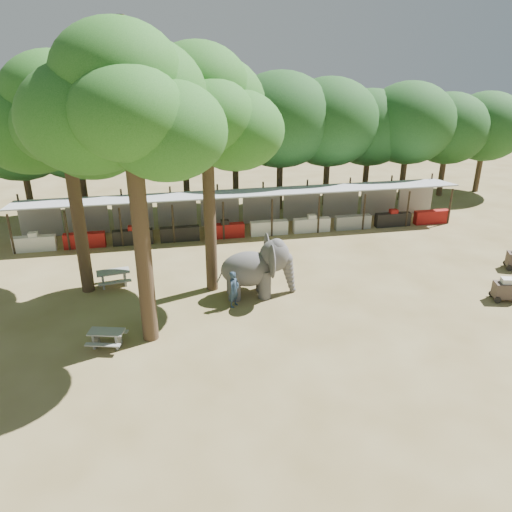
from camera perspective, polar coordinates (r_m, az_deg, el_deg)
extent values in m
plane|color=brown|center=(20.24, 5.62, -10.48)|extent=(100.00, 100.00, 0.00)
cube|color=#A4A6AC|center=(31.73, -1.39, 7.21)|extent=(28.00, 2.99, 0.39)
cylinder|color=#2D2319|center=(31.31, -24.28, 2.41)|extent=(0.12, 0.12, 2.40)
cylinder|color=#2D2319|center=(33.74, -23.44, 4.31)|extent=(0.12, 0.12, 2.80)
cube|color=silver|center=(31.78, -23.97, 1.30)|extent=(2.38, 0.50, 0.90)
cube|color=gray|center=(33.82, -23.35, 3.64)|extent=(2.52, 0.12, 2.00)
cylinder|color=#2D2319|center=(30.76, -19.22, 2.85)|extent=(0.12, 0.12, 2.40)
cylinder|color=#2D2319|center=(33.24, -18.73, 4.74)|extent=(0.12, 0.12, 2.80)
cube|color=maroon|center=(31.24, -18.99, 1.71)|extent=(2.38, 0.50, 0.90)
cube|color=gray|center=(33.31, -18.65, 4.06)|extent=(2.52, 0.12, 2.00)
cylinder|color=#2D2319|center=(30.47, -14.02, 3.28)|extent=(0.12, 0.12, 2.40)
cylinder|color=#2D2319|center=(32.97, -13.91, 5.15)|extent=(0.12, 0.12, 2.80)
cube|color=black|center=(30.95, -13.87, 2.12)|extent=(2.38, 0.50, 0.90)
cube|color=gray|center=(33.04, -13.84, 4.47)|extent=(2.52, 0.12, 2.00)
cylinder|color=#2D2319|center=(30.43, -8.75, 3.68)|extent=(0.12, 0.12, 2.40)
cylinder|color=#2D2319|center=(32.93, -9.03, 5.53)|extent=(0.12, 0.12, 2.80)
cube|color=black|center=(30.91, -8.70, 2.52)|extent=(2.38, 0.50, 0.90)
cube|color=gray|center=(33.00, -8.98, 4.84)|extent=(2.52, 0.12, 2.00)
cylinder|color=#2D2319|center=(30.64, -3.51, 4.05)|extent=(0.12, 0.12, 2.40)
cylinder|color=#2D2319|center=(33.13, -4.17, 5.86)|extent=(0.12, 0.12, 2.80)
cube|color=maroon|center=(31.13, -3.55, 2.89)|extent=(2.38, 0.50, 0.90)
cube|color=gray|center=(33.20, -4.14, 5.18)|extent=(2.52, 0.12, 2.00)
cylinder|color=#2D2319|center=(31.11, 1.61, 4.38)|extent=(0.12, 0.12, 2.40)
cylinder|color=#2D2319|center=(33.56, 0.60, 6.15)|extent=(0.12, 0.12, 2.80)
cube|color=silver|center=(31.59, 1.50, 3.23)|extent=(2.38, 0.50, 0.90)
cube|color=gray|center=(33.63, 0.62, 5.47)|extent=(2.52, 0.12, 2.00)
cylinder|color=#2D2319|center=(31.82, 6.55, 4.67)|extent=(0.12, 0.12, 2.40)
cylinder|color=#2D2319|center=(34.22, 5.23, 6.39)|extent=(0.12, 0.12, 2.80)
cube|color=silver|center=(32.29, 6.36, 3.54)|extent=(2.38, 0.50, 0.90)
cube|color=gray|center=(34.29, 5.22, 5.72)|extent=(2.52, 0.12, 2.00)
cylinder|color=#2D2319|center=(32.75, 11.25, 4.90)|extent=(0.12, 0.12, 2.40)
cylinder|color=#2D2319|center=(35.09, 9.65, 6.58)|extent=(0.12, 0.12, 2.80)
cube|color=gray|center=(33.21, 10.99, 3.81)|extent=(2.38, 0.50, 0.90)
cube|color=gray|center=(35.16, 9.64, 5.93)|extent=(2.52, 0.12, 2.00)
cylinder|color=#2D2319|center=(33.89, 15.66, 5.10)|extent=(0.12, 0.12, 2.40)
cylinder|color=#2D2319|center=(36.16, 13.84, 6.72)|extent=(0.12, 0.12, 2.80)
cube|color=black|center=(34.33, 15.35, 4.04)|extent=(2.38, 0.50, 0.90)
cube|color=gray|center=(36.22, 13.82, 6.09)|extent=(2.52, 0.12, 2.00)
cylinder|color=#2D2319|center=(35.22, 19.77, 5.25)|extent=(0.12, 0.12, 2.40)
cylinder|color=#2D2319|center=(37.40, 17.78, 6.82)|extent=(0.12, 0.12, 2.80)
cube|color=maroon|center=(35.64, 19.41, 4.23)|extent=(2.38, 0.50, 0.90)
cube|color=gray|center=(37.47, 17.74, 6.21)|extent=(2.52, 0.12, 2.00)
cylinder|color=#332316|center=(24.30, -19.92, 6.03)|extent=(0.60, 0.60, 9.20)
cone|color=#332316|center=(23.49, -21.48, 16.80)|extent=(0.57, 0.57, 2.88)
ellipsoid|color=#165113|center=(24.20, -24.22, 13.20)|extent=(4.80, 4.80, 3.94)
ellipsoid|color=#165113|center=(22.95, -18.06, 12.61)|extent=(4.20, 4.20, 3.44)
ellipsoid|color=#165113|center=(24.62, -20.34, 15.33)|extent=(5.20, 5.20, 4.26)
ellipsoid|color=#165113|center=(22.33, -21.59, 13.72)|extent=(3.80, 3.80, 3.12)
ellipsoid|color=#165113|center=(23.74, -22.15, 16.80)|extent=(4.40, 4.40, 3.61)
cylinder|color=#332316|center=(19.06, -13.15, 4.27)|extent=(0.64, 0.64, 10.40)
cone|color=#332316|center=(18.13, -14.71, 20.01)|extent=(0.61, 0.61, 3.25)
ellipsoid|color=#165113|center=(18.67, -18.60, 14.83)|extent=(4.80, 4.80, 3.94)
ellipsoid|color=#165113|center=(17.70, -10.16, 13.93)|extent=(4.20, 4.20, 3.44)
ellipsoid|color=#165113|center=(19.28, -13.65, 17.38)|extent=(5.20, 5.20, 4.26)
ellipsoid|color=#165113|center=(16.93, -14.46, 15.58)|extent=(3.80, 3.80, 3.12)
ellipsoid|color=#165113|center=(18.35, -15.61, 19.45)|extent=(4.40, 4.40, 3.61)
cylinder|color=#332316|center=(23.09, -5.40, 6.99)|extent=(0.56, 0.56, 9.60)
cone|color=#332316|center=(22.25, -5.88, 18.95)|extent=(0.53, 0.53, 3.00)
ellipsoid|color=#165113|center=(22.60, -9.46, 15.16)|extent=(4.80, 4.80, 3.94)
ellipsoid|color=#165113|center=(22.02, -2.32, 14.19)|extent=(4.20, 4.20, 3.44)
ellipsoid|color=#165113|center=(23.44, -5.57, 17.10)|extent=(5.20, 5.20, 4.26)
ellipsoid|color=#165113|center=(21.08, -5.38, 15.64)|extent=(3.80, 3.80, 3.12)
ellipsoid|color=#165113|center=(22.43, -6.73, 18.85)|extent=(4.40, 4.40, 3.61)
cylinder|color=#332316|center=(37.20, -23.63, 6.66)|extent=(0.44, 0.44, 3.74)
ellipsoid|color=#113713|center=(36.47, -24.55, 12.15)|extent=(6.46, 5.95, 5.61)
cylinder|color=#332316|center=(36.62, -18.52, 7.16)|extent=(0.44, 0.44, 3.74)
ellipsoid|color=#113713|center=(35.87, -19.26, 12.77)|extent=(6.46, 5.95, 5.61)
cylinder|color=#332316|center=(36.33, -13.28, 7.62)|extent=(0.44, 0.44, 3.74)
ellipsoid|color=#113713|center=(35.57, -13.82, 13.30)|extent=(6.46, 5.95, 5.61)
cylinder|color=#332316|center=(36.34, -7.99, 8.02)|extent=(0.44, 0.44, 3.74)
ellipsoid|color=#113713|center=(35.59, -8.32, 13.71)|extent=(6.46, 5.95, 5.61)
cylinder|color=#332316|center=(36.66, -2.73, 8.34)|extent=(0.44, 0.44, 3.74)
ellipsoid|color=#113713|center=(35.91, -2.85, 13.99)|extent=(6.46, 5.95, 5.61)
cylinder|color=#332316|center=(37.28, 2.39, 8.60)|extent=(0.44, 0.44, 3.74)
ellipsoid|color=#113713|center=(36.54, 2.49, 14.16)|extent=(6.46, 5.95, 5.61)
cylinder|color=#332316|center=(38.18, 7.33, 8.78)|extent=(0.44, 0.44, 3.74)
ellipsoid|color=#113713|center=(37.46, 7.61, 14.20)|extent=(6.46, 5.95, 5.61)
cylinder|color=#332316|center=(39.34, 12.00, 8.89)|extent=(0.44, 0.44, 3.74)
ellipsoid|color=#113713|center=(38.64, 12.45, 14.14)|extent=(6.46, 5.95, 5.61)
cylinder|color=#332316|center=(40.74, 16.38, 8.94)|extent=(0.44, 0.44, 3.74)
ellipsoid|color=#113713|center=(40.07, 16.98, 14.00)|extent=(6.46, 5.95, 5.61)
cylinder|color=#332316|center=(42.36, 20.45, 8.94)|extent=(0.44, 0.44, 3.74)
ellipsoid|color=#113713|center=(41.71, 21.16, 13.79)|extent=(6.46, 5.95, 5.61)
cylinder|color=#332316|center=(44.17, 24.21, 8.90)|extent=(0.44, 0.44, 3.74)
ellipsoid|color=#113713|center=(43.55, 25.00, 13.54)|extent=(6.46, 5.95, 5.61)
ellipsoid|color=#454243|center=(23.56, -0.87, -1.48)|extent=(2.69, 1.66, 1.69)
cylinder|color=#454243|center=(23.41, -2.48, -3.45)|extent=(0.63, 0.63, 1.42)
cylinder|color=#454243|center=(24.13, -2.68, -2.61)|extent=(0.63, 0.63, 1.42)
cylinder|color=#454243|center=(23.57, 1.00, -3.23)|extent=(0.63, 0.63, 1.42)
cylinder|color=#454243|center=(24.29, 0.70, -2.40)|extent=(0.63, 0.63, 1.42)
ellipsoid|color=#454243|center=(23.49, 2.13, 0.04)|extent=(1.51, 1.24, 1.57)
ellipsoid|color=#454243|center=(22.74, 1.87, -0.64)|extent=(0.31, 1.30, 1.61)
ellipsoid|color=#454243|center=(24.13, 1.24, 0.80)|extent=(0.31, 1.30, 1.61)
cone|color=#454243|center=(24.07, 3.88, -2.23)|extent=(0.68, 0.68, 1.77)
imported|color=#26384C|center=(22.78, -2.54, -3.81)|extent=(0.72, 0.74, 1.73)
cube|color=gray|center=(20.80, -16.76, -8.30)|extent=(1.51, 0.98, 0.06)
cube|color=gray|center=(21.13, -17.84, -8.99)|extent=(0.23, 0.56, 0.65)
cube|color=gray|center=(20.82, -15.44, -9.19)|extent=(0.23, 0.56, 0.65)
cube|color=gray|center=(20.54, -17.14, -9.68)|extent=(1.40, 0.58, 0.05)
cube|color=gray|center=(21.34, -16.22, -8.24)|extent=(1.40, 0.58, 0.05)
cube|color=gray|center=(25.70, -16.03, -1.75)|extent=(1.68, 0.97, 0.06)
cube|color=gray|center=(25.84, -17.09, -2.69)|extent=(0.20, 0.64, 0.74)
cube|color=gray|center=(25.88, -14.77, -2.38)|extent=(0.20, 0.64, 0.74)
cube|color=gray|center=(25.30, -15.83, -2.92)|extent=(1.61, 0.50, 0.05)
cube|color=gray|center=(26.36, -16.06, -1.87)|extent=(1.61, 0.50, 0.05)
cube|color=#3C2E28|center=(26.18, 26.62, -3.49)|extent=(1.19, 0.88, 0.74)
cylinder|color=black|center=(25.88, 25.89, -4.57)|extent=(0.32, 0.14, 0.32)
cylinder|color=black|center=(26.46, 25.36, -3.88)|extent=(0.32, 0.14, 0.32)
cylinder|color=black|center=(26.79, 27.04, -3.88)|extent=(0.32, 0.14, 0.32)
cube|color=silver|center=(25.99, 26.80, -2.55)|extent=(0.62, 0.54, 0.26)
cylinder|color=black|center=(29.79, 26.99, -1.24)|extent=(0.33, 0.18, 0.33)
cylinder|color=black|center=(30.43, 26.67, -0.70)|extent=(0.33, 0.18, 0.33)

